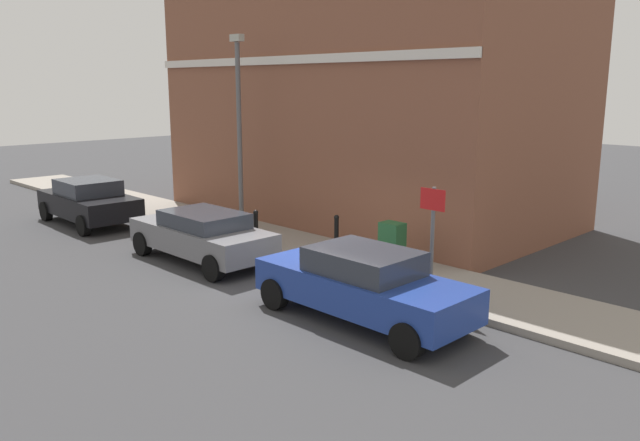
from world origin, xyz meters
name	(u,v)px	position (x,y,z in m)	size (l,w,h in m)	color
ground	(315,288)	(0.00, 0.00, 0.00)	(80.00, 80.00, 0.00)	#38383A
sidewalk	(226,229)	(1.96, 6.00, 0.07)	(2.48, 30.00, 0.15)	gray
corner_building	(366,106)	(6.74, 4.48, 3.77)	(7.18, 12.96, 7.54)	brown
car_blue	(363,284)	(-0.74, -2.09, 0.74)	(1.78, 4.47, 1.42)	navy
car_grey	(202,234)	(-0.54, 3.58, 0.71)	(1.80, 4.33, 1.32)	slate
car_black	(89,201)	(-0.58, 9.93, 0.76)	(2.02, 4.15, 1.46)	black
utility_cabinet	(392,248)	(1.94, -0.62, 0.68)	(0.46, 0.61, 1.15)	#1E4C28
bollard_near_cabinet	(336,233)	(2.04, 1.29, 0.70)	(0.14, 0.14, 1.04)	black
bollard_far_kerb	(256,228)	(0.97, 3.26, 0.70)	(0.14, 0.14, 1.04)	black
street_sign	(432,225)	(1.01, -2.41, 1.66)	(0.08, 0.60, 2.30)	#59595B
lamppost	(239,125)	(2.07, 5.32, 3.30)	(0.20, 0.44, 5.72)	#59595B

